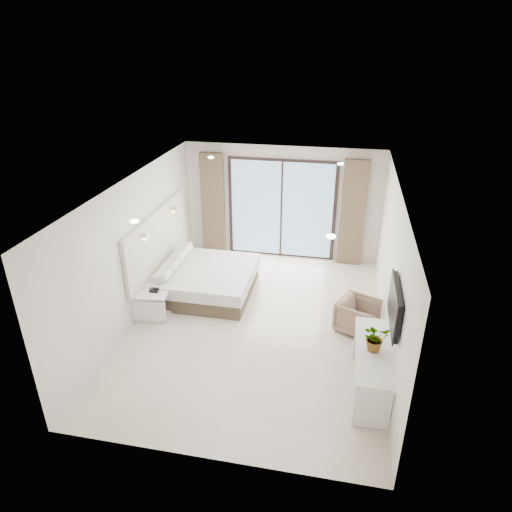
{
  "coord_description": "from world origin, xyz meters",
  "views": [
    {
      "loc": [
        1.41,
        -7.04,
        4.92
      ],
      "look_at": [
        -0.08,
        0.4,
        1.23
      ],
      "focal_mm": 32.0,
      "sensor_mm": 36.0,
      "label": 1
    }
  ],
  "objects_px": {
    "console_desk": "(372,361)",
    "armchair": "(358,314)",
    "bed": "(204,280)",
    "nightstand": "(153,305)"
  },
  "relations": [
    {
      "from": "bed",
      "to": "nightstand",
      "type": "relative_size",
      "value": 3.14
    },
    {
      "from": "armchair",
      "to": "nightstand",
      "type": "bearing_deg",
      "value": 118.04
    },
    {
      "from": "nightstand",
      "to": "console_desk",
      "type": "bearing_deg",
      "value": -24.18
    },
    {
      "from": "nightstand",
      "to": "console_desk",
      "type": "relative_size",
      "value": 0.38
    },
    {
      "from": "console_desk",
      "to": "nightstand",
      "type": "bearing_deg",
      "value": 162.5
    },
    {
      "from": "console_desk",
      "to": "armchair",
      "type": "xyz_separation_m",
      "value": [
        -0.19,
        1.59,
        -0.22
      ]
    },
    {
      "from": "nightstand",
      "to": "console_desk",
      "type": "xyz_separation_m",
      "value": [
        4.02,
        -1.27,
        0.3
      ]
    },
    {
      "from": "bed",
      "to": "console_desk",
      "type": "height_order",
      "value": "console_desk"
    },
    {
      "from": "bed",
      "to": "armchair",
      "type": "bearing_deg",
      "value": -13.73
    },
    {
      "from": "bed",
      "to": "armchair",
      "type": "xyz_separation_m",
      "value": [
        3.16,
        -0.77,
        0.05
      ]
    }
  ]
}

